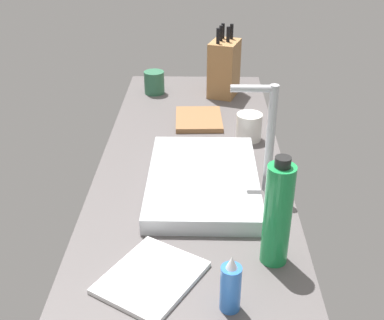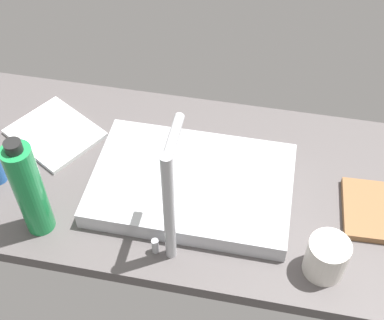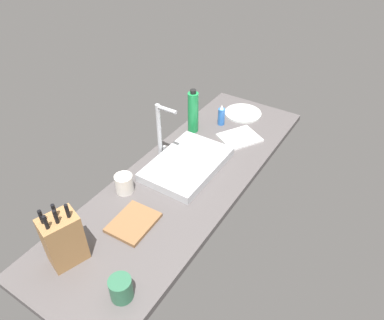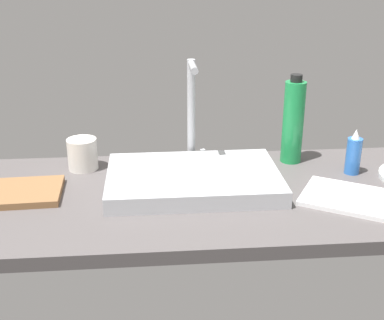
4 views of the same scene
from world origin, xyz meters
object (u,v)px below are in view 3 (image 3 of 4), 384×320
at_px(soap_bottle, 221,116).
at_px(dish_towel, 240,138).
at_px(sink_basin, 187,164).
at_px(coffee_mug, 121,289).
at_px(cutting_board, 133,223).
at_px(faucet, 161,128).
at_px(dinner_plate, 243,113).
at_px(knife_block, 63,239).
at_px(water_bottle, 193,112).
at_px(ceramic_cup, 124,184).

height_order(soap_bottle, dish_towel, soap_bottle).
height_order(sink_basin, soap_bottle, soap_bottle).
bearing_deg(soap_bottle, coffee_mug, -167.82).
relative_size(cutting_board, dish_towel, 0.96).
bearing_deg(faucet, cutting_board, -158.26).
relative_size(cutting_board, coffee_mug, 2.22).
relative_size(dinner_plate, dish_towel, 1.09).
distance_m(dish_towel, coffee_mug, 1.14).
distance_m(knife_block, soap_bottle, 1.20).
distance_m(water_bottle, dish_towel, 0.31).
relative_size(knife_block, coffee_mug, 3.05).
xyz_separation_m(dish_towel, ceramic_cup, (-0.70, 0.27, 0.04)).
bearing_deg(faucet, water_bottle, -1.21).
height_order(coffee_mug, ceramic_cup, same).
height_order(dinner_plate, dish_towel, same).
bearing_deg(dish_towel, dinner_plate, 22.27).
relative_size(faucet, water_bottle, 1.17).
xyz_separation_m(faucet, cutting_board, (-0.47, -0.19, -0.17)).
relative_size(soap_bottle, dinner_plate, 0.57).
xyz_separation_m(soap_bottle, ceramic_cup, (-0.78, 0.10, -0.01)).
distance_m(faucet, cutting_board, 0.53).
height_order(knife_block, soap_bottle, knife_block).
distance_m(dinner_plate, ceramic_cup, 0.98).
bearing_deg(cutting_board, sink_basin, 2.07).
relative_size(soap_bottle, water_bottle, 0.50).
relative_size(sink_basin, knife_block, 1.63).
bearing_deg(sink_basin, faucet, 86.19).
height_order(water_bottle, dinner_plate, water_bottle).
bearing_deg(sink_basin, dish_towel, -16.17).
relative_size(water_bottle, dish_towel, 1.25).
relative_size(dinner_plate, ceramic_cup, 2.53).
bearing_deg(cutting_board, soap_bottle, 4.48).
bearing_deg(soap_bottle, sink_basin, -173.18).
distance_m(soap_bottle, coffee_mug, 1.24).
xyz_separation_m(sink_basin, cutting_board, (-0.46, -0.02, -0.01)).
bearing_deg(water_bottle, cutting_board, -166.86).
xyz_separation_m(faucet, dinner_plate, (0.64, -0.18, -0.17)).
xyz_separation_m(sink_basin, ceramic_cup, (-0.31, 0.16, 0.02)).
distance_m(cutting_board, ceramic_cup, 0.23).
bearing_deg(dish_towel, sink_basin, 163.83).
height_order(dish_towel, ceramic_cup, ceramic_cup).
distance_m(water_bottle, ceramic_cup, 0.63).
distance_m(dinner_plate, coffee_mug, 1.41).
bearing_deg(cutting_board, coffee_mug, -146.69).
relative_size(water_bottle, dinner_plate, 1.15).
xyz_separation_m(faucet, coffee_mug, (-0.76, -0.38, -0.13)).
distance_m(water_bottle, dinner_plate, 0.40).
height_order(dinner_plate, coffee_mug, coffee_mug).
relative_size(cutting_board, soap_bottle, 1.55).
bearing_deg(water_bottle, dinner_plate, -26.78).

